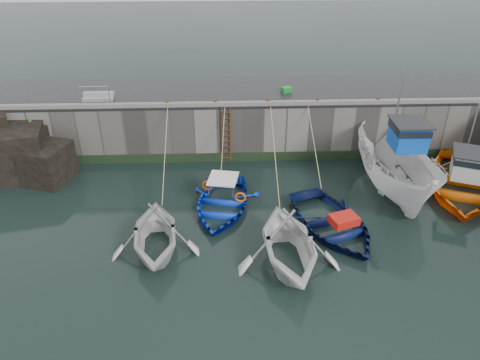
{
  "coord_description": "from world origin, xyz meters",
  "views": [
    {
      "loc": [
        -2.14,
        -12.67,
        12.11
      ],
      "look_at": [
        -1.41,
        5.86,
        1.2
      ],
      "focal_mm": 35.0,
      "sensor_mm": 36.0,
      "label": 1
    }
  ],
  "objects_px": {
    "boat_near_blacktrim": "(287,262)",
    "boat_far_white": "(397,168)",
    "fish_crate": "(286,90)",
    "bollard_b": "(216,103)",
    "boat_near_navy": "(331,228)",
    "bollard_e": "(378,100)",
    "boat_near_blue": "(222,208)",
    "bollard_c": "(268,102)",
    "bollard_a": "(167,103)",
    "bollard_d": "(317,101)",
    "boat_far_orange": "(462,182)",
    "ladder": "(226,135)",
    "boat_near_white": "(157,250)"
  },
  "relations": [
    {
      "from": "boat_near_blacktrim",
      "to": "fish_crate",
      "type": "xyz_separation_m",
      "value": [
        1.14,
        10.63,
        3.3
      ]
    },
    {
      "from": "boat_near_blacktrim",
      "to": "fish_crate",
      "type": "relative_size",
      "value": 9.22
    },
    {
      "from": "bollard_a",
      "to": "bollard_c",
      "type": "height_order",
      "value": "same"
    },
    {
      "from": "boat_near_navy",
      "to": "bollard_e",
      "type": "distance_m",
      "value": 8.23
    },
    {
      "from": "boat_far_white",
      "to": "bollard_b",
      "type": "bearing_deg",
      "value": 157.53
    },
    {
      "from": "boat_near_navy",
      "to": "boat_far_white",
      "type": "relative_size",
      "value": 0.69
    },
    {
      "from": "ladder",
      "to": "bollard_a",
      "type": "xyz_separation_m",
      "value": [
        -3.0,
        0.34,
        1.71
      ]
    },
    {
      "from": "boat_near_blue",
      "to": "boat_far_white",
      "type": "bearing_deg",
      "value": 19.17
    },
    {
      "from": "ladder",
      "to": "boat_far_orange",
      "type": "height_order",
      "value": "boat_far_orange"
    },
    {
      "from": "boat_far_orange",
      "to": "bollard_a",
      "type": "bearing_deg",
      "value": -171.34
    },
    {
      "from": "bollard_a",
      "to": "boat_far_orange",
      "type": "bearing_deg",
      "value": -14.39
    },
    {
      "from": "boat_far_orange",
      "to": "boat_near_blue",
      "type": "bearing_deg",
      "value": -151.26
    },
    {
      "from": "bollard_a",
      "to": "bollard_d",
      "type": "distance_m",
      "value": 7.8
    },
    {
      "from": "ladder",
      "to": "bollard_c",
      "type": "xyz_separation_m",
      "value": [
        2.2,
        0.34,
        1.71
      ]
    },
    {
      "from": "ladder",
      "to": "bollard_e",
      "type": "relative_size",
      "value": 11.43
    },
    {
      "from": "fish_crate",
      "to": "ladder",
      "type": "bearing_deg",
      "value": -171.45
    },
    {
      "from": "boat_near_white",
      "to": "bollard_d",
      "type": "distance_m",
      "value": 11.49
    },
    {
      "from": "boat_near_white",
      "to": "bollard_a",
      "type": "xyz_separation_m",
      "value": [
        -0.05,
        7.82,
        3.3
      ]
    },
    {
      "from": "bollard_d",
      "to": "bollard_e",
      "type": "xyz_separation_m",
      "value": [
        3.2,
        0.0,
        0.0
      ]
    },
    {
      "from": "boat_near_white",
      "to": "boat_near_blacktrim",
      "type": "distance_m",
      "value": 5.32
    },
    {
      "from": "ladder",
      "to": "bollard_c",
      "type": "height_order",
      "value": "bollard_c"
    },
    {
      "from": "bollard_b",
      "to": "bollard_e",
      "type": "height_order",
      "value": "same"
    },
    {
      "from": "bollard_b",
      "to": "boat_near_navy",
      "type": "bearing_deg",
      "value": -53.26
    },
    {
      "from": "boat_far_orange",
      "to": "bollard_d",
      "type": "xyz_separation_m",
      "value": [
        -6.68,
        3.72,
        2.84
      ]
    },
    {
      "from": "bollard_e",
      "to": "boat_near_white",
      "type": "bearing_deg",
      "value": -144.48
    },
    {
      "from": "bollard_b",
      "to": "bollard_e",
      "type": "distance_m",
      "value": 8.5
    },
    {
      "from": "bollard_b",
      "to": "bollard_c",
      "type": "bearing_deg",
      "value": 0.0
    },
    {
      "from": "boat_far_white",
      "to": "bollard_d",
      "type": "xyz_separation_m",
      "value": [
        -3.35,
        3.63,
        2.05
      ]
    },
    {
      "from": "bollard_d",
      "to": "boat_near_white",
      "type": "bearing_deg",
      "value": -134.75
    },
    {
      "from": "boat_near_blue",
      "to": "bollard_a",
      "type": "height_order",
      "value": "bollard_a"
    },
    {
      "from": "boat_near_navy",
      "to": "bollard_c",
      "type": "distance_m",
      "value": 7.77
    },
    {
      "from": "boat_near_blacktrim",
      "to": "boat_far_white",
      "type": "height_order",
      "value": "boat_far_white"
    },
    {
      "from": "boat_near_white",
      "to": "bollard_a",
      "type": "distance_m",
      "value": 8.49
    },
    {
      "from": "ladder",
      "to": "boat_near_white",
      "type": "xyz_separation_m",
      "value": [
        -2.95,
        -7.48,
        -1.59
      ]
    },
    {
      "from": "boat_far_orange",
      "to": "bollard_e",
      "type": "xyz_separation_m",
      "value": [
        -3.48,
        3.72,
        2.84
      ]
    },
    {
      "from": "fish_crate",
      "to": "bollard_e",
      "type": "height_order",
      "value": "fish_crate"
    },
    {
      "from": "fish_crate",
      "to": "bollard_b",
      "type": "bearing_deg",
      "value": -178.78
    },
    {
      "from": "boat_far_orange",
      "to": "bollard_b",
      "type": "distance_m",
      "value": 12.87
    },
    {
      "from": "boat_near_white",
      "to": "fish_crate",
      "type": "distance_m",
      "value": 12.01
    },
    {
      "from": "boat_near_navy",
      "to": "bollard_e",
      "type": "xyz_separation_m",
      "value": [
        3.53,
        6.66,
        3.3
      ]
    },
    {
      "from": "ladder",
      "to": "bollard_a",
      "type": "distance_m",
      "value": 3.47
    },
    {
      "from": "boat_near_blue",
      "to": "bollard_d",
      "type": "relative_size",
      "value": 17.49
    },
    {
      "from": "boat_far_orange",
      "to": "boat_near_white",
      "type": "bearing_deg",
      "value": -141.09
    },
    {
      "from": "bollard_d",
      "to": "ladder",
      "type": "bearing_deg",
      "value": -176.0
    },
    {
      "from": "boat_near_blue",
      "to": "bollard_d",
      "type": "bearing_deg",
      "value": 54.53
    },
    {
      "from": "boat_near_blacktrim",
      "to": "boat_far_white",
      "type": "bearing_deg",
      "value": 36.55
    },
    {
      "from": "boat_near_blue",
      "to": "bollard_d",
      "type": "height_order",
      "value": "bollard_d"
    },
    {
      "from": "boat_near_blue",
      "to": "bollard_a",
      "type": "relative_size",
      "value": 17.49
    },
    {
      "from": "boat_near_blacktrim",
      "to": "bollard_b",
      "type": "height_order",
      "value": "bollard_b"
    },
    {
      "from": "ladder",
      "to": "bollard_d",
      "type": "xyz_separation_m",
      "value": [
        4.8,
        0.34,
        1.71
      ]
    }
  ]
}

